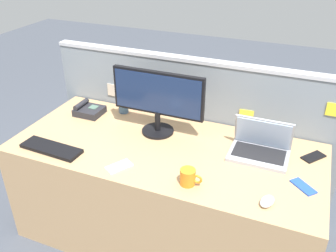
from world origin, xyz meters
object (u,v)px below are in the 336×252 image
object	(u,v)px
cell_phone_blue_case	(303,187)
coffee_mug	(188,177)
desk_phone	(89,110)
keyboard_main	(51,148)
desktop_monitor	(158,98)
pen_cup	(124,106)
laptop	(260,146)
cell_phone_white_slab	(119,166)
cell_phone_black_slab	(313,157)
computer_mouse_right_hand	(267,201)

from	to	relation	value
cell_phone_blue_case	coffee_mug	size ratio (longest dim) A/B	1.15
desk_phone	keyboard_main	bearing A→B (deg)	-83.59
desktop_monitor	keyboard_main	bearing A→B (deg)	-138.20
pen_cup	cell_phone_blue_case	world-z (taller)	pen_cup
laptop	coffee_mug	bearing A→B (deg)	-124.54
desk_phone	cell_phone_blue_case	distance (m)	1.50
desktop_monitor	cell_phone_white_slab	distance (m)	0.51
laptop	cell_phone_black_slab	size ratio (longest dim) A/B	2.32
laptop	cell_phone_black_slab	bearing A→B (deg)	15.19
cell_phone_black_slab	coffee_mug	size ratio (longest dim) A/B	1.21
desk_phone	keyboard_main	size ratio (longest dim) A/B	0.48
desktop_monitor	cell_phone_blue_case	distance (m)	0.98
pen_cup	coffee_mug	distance (m)	0.92
cell_phone_white_slab	keyboard_main	bearing A→B (deg)	-149.63
desk_phone	computer_mouse_right_hand	bearing A→B (deg)	-19.85
desktop_monitor	cell_phone_black_slab	distance (m)	0.98
cell_phone_blue_case	desktop_monitor	bearing A→B (deg)	117.54
keyboard_main	computer_mouse_right_hand	world-z (taller)	computer_mouse_right_hand
computer_mouse_right_hand	cell_phone_blue_case	distance (m)	0.25
desk_phone	cell_phone_white_slab	bearing A→B (deg)	-43.38
laptop	coffee_mug	distance (m)	0.52
pen_cup	cell_phone_black_slab	size ratio (longest dim) A/B	1.27
desk_phone	pen_cup	distance (m)	0.25
keyboard_main	pen_cup	bearing A→B (deg)	77.73
desktop_monitor	computer_mouse_right_hand	world-z (taller)	desktop_monitor
cell_phone_black_slab	pen_cup	bearing A→B (deg)	-146.66
keyboard_main	cell_phone_white_slab	world-z (taller)	keyboard_main
keyboard_main	cell_phone_black_slab	bearing A→B (deg)	22.24
laptop	desk_phone	bearing A→B (deg)	177.49
cell_phone_blue_case	cell_phone_black_slab	bearing A→B (deg)	36.18
laptop	desk_phone	size ratio (longest dim) A/B	1.81
desk_phone	cell_phone_white_slab	distance (m)	0.71
computer_mouse_right_hand	cell_phone_blue_case	world-z (taller)	computer_mouse_right_hand
desk_phone	cell_phone_black_slab	distance (m)	1.51
desktop_monitor	coffee_mug	xyz separation A→B (m)	(0.36, -0.44, -0.20)
pen_cup	desk_phone	bearing A→B (deg)	-151.36
desk_phone	computer_mouse_right_hand	distance (m)	1.40
desktop_monitor	cell_phone_blue_case	bearing A→B (deg)	-14.71
laptop	computer_mouse_right_hand	world-z (taller)	laptop
pen_cup	cell_phone_blue_case	size ratio (longest dim) A/B	1.35
computer_mouse_right_hand	keyboard_main	bearing A→B (deg)	-164.25
cell_phone_blue_case	cell_phone_black_slab	distance (m)	0.31
desk_phone	pen_cup	xyz separation A→B (m)	(0.22, 0.12, 0.02)
desktop_monitor	desk_phone	size ratio (longest dim) A/B	3.23
desktop_monitor	cell_phone_white_slab	xyz separation A→B (m)	(-0.04, -0.45, -0.24)
desk_phone	laptop	bearing A→B (deg)	-2.51
laptop	pen_cup	size ratio (longest dim) A/B	1.82
coffee_mug	desk_phone	bearing A→B (deg)	152.47
computer_mouse_right_hand	coffee_mug	size ratio (longest dim) A/B	0.84
laptop	pen_cup	world-z (taller)	laptop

